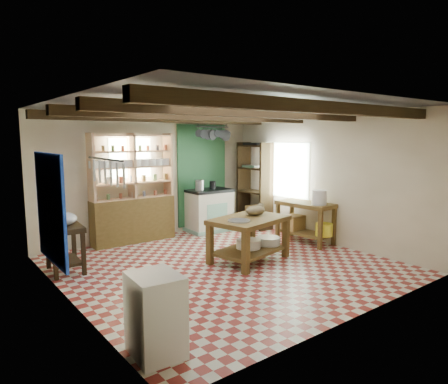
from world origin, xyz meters
TOP-DOWN VIEW (x-y plane):
  - floor at (0.00, 0.00)m, footprint 5.00×5.00m
  - ceiling at (0.00, 0.00)m, footprint 5.00×5.00m
  - wall_back at (0.00, 2.50)m, footprint 5.00×0.04m
  - wall_front at (0.00, -2.50)m, footprint 5.00×0.04m
  - wall_left at (-2.50, 0.00)m, footprint 0.04×5.00m
  - wall_right at (2.50, 0.00)m, footprint 0.04×5.00m
  - ceiling_beams at (0.00, 0.00)m, footprint 5.00×3.80m
  - blue_wall_patch at (-2.47, 0.90)m, footprint 0.04×1.40m
  - green_wall_patch at (1.25, 2.47)m, footprint 1.30×0.04m
  - window_back at (-0.50, 2.48)m, footprint 0.90×0.02m
  - window_right at (2.48, 1.00)m, footprint 0.02×1.30m
  - utensil_rail at (-2.44, -1.20)m, footprint 0.06×0.90m
  - pot_rack at (1.25, 2.05)m, footprint 0.86×0.12m
  - shelving_unit at (-0.55, 2.31)m, footprint 1.70×0.34m
  - tall_rack at (2.28, 1.80)m, footprint 0.40×0.86m
  - work_table at (0.49, -0.06)m, footprint 1.49×1.15m
  - stove at (1.22, 2.15)m, footprint 1.00×0.69m
  - prep_table at (-2.20, 1.26)m, footprint 0.57×0.78m
  - white_cabinet at (-2.22, -1.79)m, footprint 0.49×0.58m
  - right_counter at (2.18, 0.16)m, footprint 0.67×1.19m
  - cat at (0.72, 0.04)m, footprint 0.45×0.41m
  - steel_tray at (0.16, -0.19)m, footprint 0.44×0.44m
  - basin_large at (0.52, -0.00)m, footprint 0.51×0.51m
  - basin_small at (0.95, -0.06)m, footprint 0.49×0.49m
  - kettle_left at (0.97, 2.16)m, footprint 0.20×0.20m
  - kettle_right at (1.32, 2.15)m, footprint 0.15×0.15m
  - enamel_bowl at (-2.20, 1.26)m, footprint 0.44×0.44m
  - white_bucket at (2.16, -0.20)m, footprint 0.31×0.31m
  - wicker_basket at (2.16, 0.46)m, footprint 0.44×0.37m
  - yellow_tub at (2.22, -0.29)m, footprint 0.35×0.35m

SIDE VIEW (x-z plane):
  - floor at x=0.00m, z-range -0.02..0.00m
  - basin_small at x=0.95m, z-range 0.20..0.34m
  - basin_large at x=0.52m, z-range 0.20..0.35m
  - yellow_tub at x=2.22m, z-range 0.22..0.46m
  - wicker_basket at x=2.16m, z-range 0.22..0.51m
  - prep_table at x=-2.20m, z-range 0.00..0.75m
  - work_table at x=0.49m, z-range 0.00..0.75m
  - white_cabinet at x=-2.22m, z-range 0.00..0.81m
  - right_counter at x=2.18m, z-range 0.00..0.82m
  - stove at x=1.22m, z-range 0.00..0.96m
  - steel_tray at x=0.16m, z-range 0.75..0.78m
  - cat at x=0.72m, z-range 0.75..0.92m
  - enamel_bowl at x=-2.20m, z-range 0.75..0.95m
  - white_bucket at x=2.16m, z-range 0.82..1.11m
  - tall_rack at x=2.28m, z-range 0.00..2.00m
  - kettle_right at x=1.32m, z-range 0.96..1.13m
  - kettle_left at x=0.97m, z-range 0.96..1.18m
  - blue_wall_patch at x=-2.47m, z-range 0.30..1.90m
  - shelving_unit at x=-0.55m, z-range 0.00..2.20m
  - green_wall_patch at x=1.25m, z-range 0.10..2.40m
  - wall_back at x=0.00m, z-range 0.00..2.60m
  - wall_front at x=0.00m, z-range 0.00..2.60m
  - wall_left at x=-2.50m, z-range 0.00..2.60m
  - wall_right at x=2.50m, z-range 0.00..2.60m
  - window_right at x=2.48m, z-range 0.80..2.00m
  - window_back at x=-0.50m, z-range 1.30..2.10m
  - utensil_rail at x=-2.44m, z-range 1.64..1.92m
  - pot_rack at x=1.25m, z-range 2.00..2.36m
  - ceiling_beams at x=0.00m, z-range 2.40..2.56m
  - ceiling at x=0.00m, z-range 2.59..2.61m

